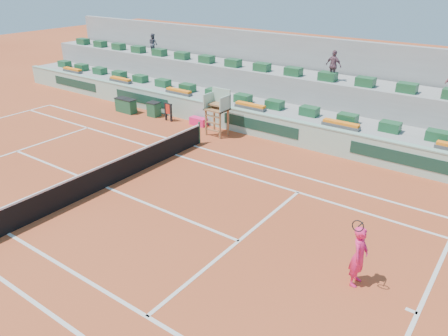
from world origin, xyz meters
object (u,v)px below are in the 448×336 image
at_px(drink_cooler_a, 154,109).
at_px(tennis_player, 359,256).
at_px(player_bag, 198,121).
at_px(umpire_chair, 218,106).

bearing_deg(drink_cooler_a, tennis_player, -26.62).
relative_size(player_bag, tennis_player, 0.43).
xyz_separation_m(player_bag, tennis_player, (11.92, -7.81, 0.69)).
bearing_deg(umpire_chair, tennis_player, -35.62).
relative_size(player_bag, drink_cooler_a, 1.16).
xyz_separation_m(drink_cooler_a, tennis_player, (15.05, -7.54, 0.48)).
distance_m(player_bag, drink_cooler_a, 3.15).
distance_m(umpire_chair, tennis_player, 12.51).
relative_size(umpire_chair, tennis_player, 1.05).
bearing_deg(umpire_chair, drink_cooler_a, 176.89).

